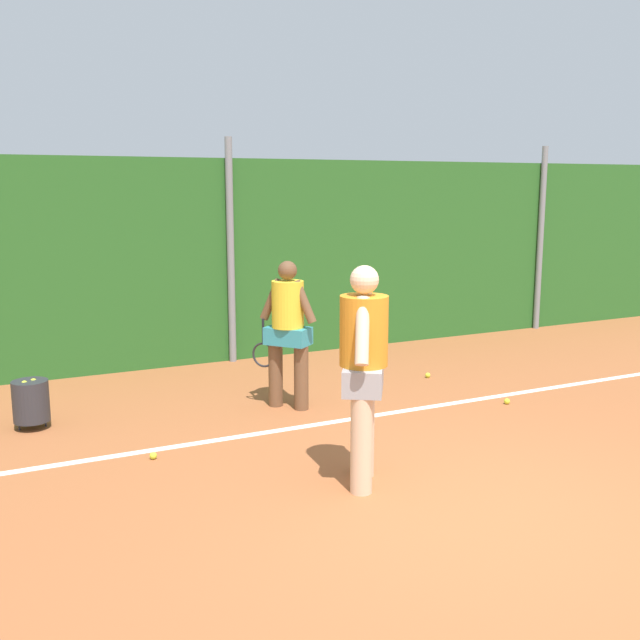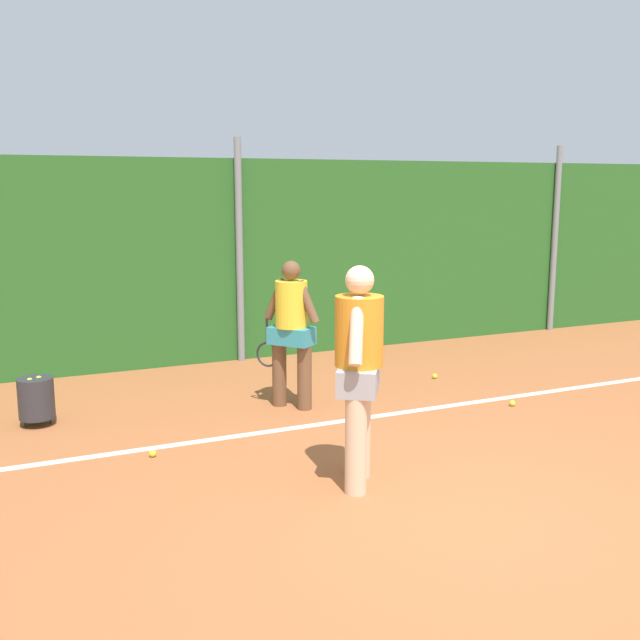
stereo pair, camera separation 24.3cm
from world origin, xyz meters
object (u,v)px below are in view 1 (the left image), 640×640
tennis_ball_5 (153,456)px  ball_hopper (31,401)px  player_foreground_near (363,364)px  player_midcourt (288,327)px  tennis_ball_2 (428,375)px  tennis_ball_0 (507,401)px

tennis_ball_5 → ball_hopper: bearing=122.9°
player_foreground_near → player_midcourt: player_foreground_near is taller
tennis_ball_5 → player_midcourt: bearing=27.8°
player_foreground_near → player_midcourt: (0.30, 2.22, -0.10)m
tennis_ball_2 → ball_hopper: bearing=178.9°
player_midcourt → ball_hopper: bearing=40.8°
tennis_ball_2 → tennis_ball_5: 4.07m
player_midcourt → tennis_ball_2: player_midcourt is taller
tennis_ball_0 → ball_hopper: bearing=163.5°
player_midcourt → tennis_ball_2: size_ratio=24.82×
tennis_ball_0 → tennis_ball_2: (-0.15, 1.36, 0.00)m
player_midcourt → ball_hopper: 2.75m
player_foreground_near → player_midcourt: 2.24m
player_foreground_near → tennis_ball_0: player_foreground_near is taller
ball_hopper → tennis_ball_5: size_ratio=7.78×
player_foreground_near → tennis_ball_0: size_ratio=27.57×
ball_hopper → tennis_ball_0: size_ratio=7.78×
player_midcourt → tennis_ball_2: (2.13, 0.39, -0.88)m
tennis_ball_0 → player_midcourt: bearing=156.7°
player_midcourt → tennis_ball_5: 2.15m
player_foreground_near → tennis_ball_2: size_ratio=27.57×
ball_hopper → tennis_ball_2: ball_hopper is taller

